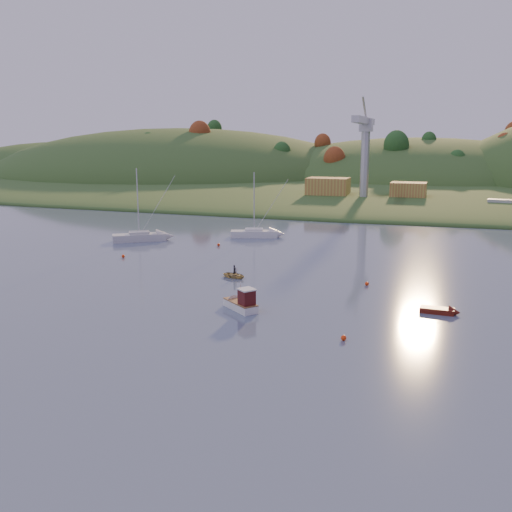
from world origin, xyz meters
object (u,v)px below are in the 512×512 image
(canoe, at_px, (235,275))
(red_tender, at_px, (445,311))
(sailboat_near, at_px, (139,236))
(sailboat_far, at_px, (254,233))
(fishing_boat, at_px, (239,302))

(canoe, height_order, red_tender, red_tender)
(sailboat_near, distance_m, sailboat_far, 20.50)
(sailboat_near, xyz_separation_m, red_tender, (51.13, -27.48, -0.52))
(fishing_boat, xyz_separation_m, sailboat_far, (-12.74, 42.72, 0.01))
(sailboat_far, bearing_deg, sailboat_near, -167.68)
(sailboat_near, height_order, sailboat_far, sailboat_near)
(fishing_boat, xyz_separation_m, canoe, (-5.23, 12.65, -0.41))
(sailboat_near, bearing_deg, red_tender, -62.32)
(canoe, distance_m, red_tender, 26.97)
(sailboat_far, xyz_separation_m, red_tender, (33.37, -37.72, -0.47))
(fishing_boat, height_order, sailboat_near, sailboat_near)
(fishing_boat, xyz_separation_m, sailboat_near, (-30.50, 32.48, 0.05))
(red_tender, bearing_deg, canoe, 167.06)
(sailboat_near, height_order, red_tender, sailboat_near)
(canoe, xyz_separation_m, red_tender, (25.86, -7.65, -0.05))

